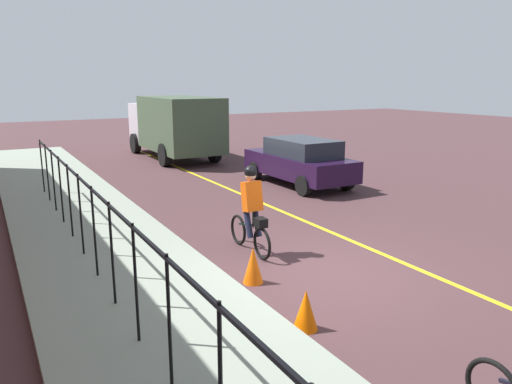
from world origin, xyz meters
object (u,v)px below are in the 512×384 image
patrol_sedan (300,161)px  box_truck_background (174,124)px  cyclist_lead (251,210)px  traffic_cone_far (306,310)px  traffic_cone_near (253,265)px

patrol_sedan → box_truck_background: size_ratio=0.66×
cyclist_lead → traffic_cone_far: bearing=165.5°
patrol_sedan → box_truck_background: (7.58, 1.66, 0.73)m
box_truck_background → traffic_cone_near: size_ratio=10.28×
cyclist_lead → patrol_sedan: size_ratio=0.41×
cyclist_lead → traffic_cone_near: bearing=152.9°
traffic_cone_near → traffic_cone_far: bearing=175.2°
traffic_cone_near → traffic_cone_far: (-1.81, 0.15, -0.03)m
traffic_cone_near → box_truck_background: bearing=-15.0°
cyclist_lead → patrol_sedan: (5.12, -4.70, -0.09)m
box_truck_background → traffic_cone_far: bearing=166.3°
patrol_sedan → traffic_cone_near: size_ratio=6.77×
box_truck_background → patrol_sedan: bearing=-167.5°
cyclist_lead → box_truck_background: size_ratio=0.27×
cyclist_lead → traffic_cone_near: (-1.35, 0.72, -0.58)m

